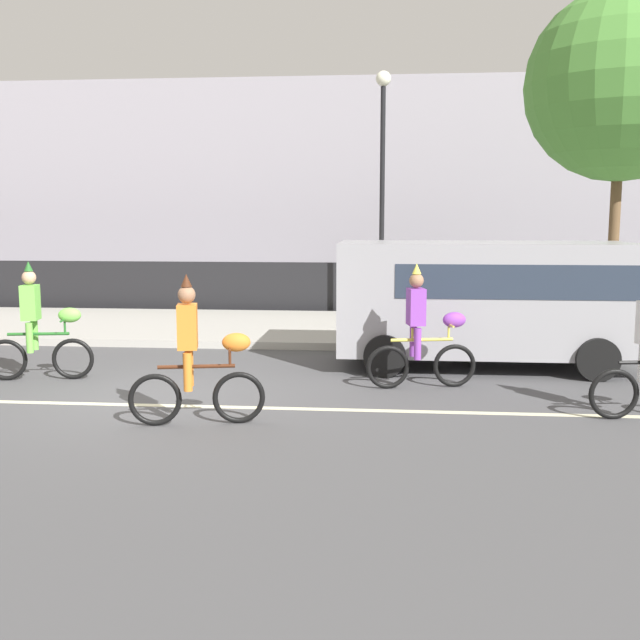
# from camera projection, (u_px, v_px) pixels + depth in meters

# --- Properties ---
(ground_plane) EXTENTS (80.00, 80.00, 0.00)m
(ground_plane) POSITION_uv_depth(u_px,v_px,m) (150.00, 397.00, 10.97)
(ground_plane) COLOR #4C4C4F
(road_centre_line) EXTENTS (36.00, 0.14, 0.01)m
(road_centre_line) POSITION_uv_depth(u_px,v_px,m) (139.00, 405.00, 10.48)
(road_centre_line) COLOR beige
(road_centre_line) RESTS_ON ground
(sidewalk_curb) EXTENTS (60.00, 5.00, 0.15)m
(sidewalk_curb) POSITION_uv_depth(u_px,v_px,m) (239.00, 327.00, 17.37)
(sidewalk_curb) COLOR #ADAAA3
(sidewalk_curb) RESTS_ON ground
(fence_line) EXTENTS (40.00, 0.08, 1.40)m
(fence_line) POSITION_uv_depth(u_px,v_px,m) (260.00, 288.00, 20.14)
(fence_line) COLOR black
(fence_line) RESTS_ON ground
(building_backdrop) EXTENTS (28.00, 8.00, 7.04)m
(building_backdrop) POSITION_uv_depth(u_px,v_px,m) (398.00, 192.00, 27.89)
(building_backdrop) COLOR #99939E
(building_backdrop) RESTS_ON ground
(parade_cyclist_lime) EXTENTS (1.71, 0.53, 1.92)m
(parade_cyclist_lime) POSITION_uv_depth(u_px,v_px,m) (39.00, 328.00, 11.99)
(parade_cyclist_lime) COLOR black
(parade_cyclist_lime) RESTS_ON ground
(parade_cyclist_orange) EXTENTS (1.70, 0.54, 1.92)m
(parade_cyclist_orange) POSITION_uv_depth(u_px,v_px,m) (197.00, 359.00, 9.40)
(parade_cyclist_orange) COLOR black
(parade_cyclist_orange) RESTS_ON ground
(parade_cyclist_purple) EXTENTS (1.70, 0.55, 1.92)m
(parade_cyclist_purple) POSITION_uv_depth(u_px,v_px,m) (423.00, 334.00, 11.43)
(parade_cyclist_purple) COLOR black
(parade_cyclist_purple) RESTS_ON ground
(parked_van_grey) EXTENTS (5.00, 2.22, 2.18)m
(parked_van_grey) POSITION_uv_depth(u_px,v_px,m) (488.00, 294.00, 12.98)
(parked_van_grey) COLOR #99999E
(parked_van_grey) RESTS_ON ground
(street_lamp_post) EXTENTS (0.36, 0.36, 5.86)m
(street_lamp_post) POSITION_uv_depth(u_px,v_px,m) (383.00, 158.00, 17.84)
(street_lamp_post) COLOR black
(street_lamp_post) RESTS_ON sidewalk_curb
(street_tree_near_lamp) EXTENTS (4.26, 4.26, 7.49)m
(street_tree_near_lamp) POSITION_uv_depth(u_px,v_px,m) (622.00, 85.00, 16.55)
(street_tree_near_lamp) COLOR brown
(street_tree_near_lamp) RESTS_ON sidewalk_curb
(pedestrian_onlooker) EXTENTS (0.32, 0.20, 1.62)m
(pedestrian_onlooker) POSITION_uv_depth(u_px,v_px,m) (543.00, 284.00, 17.91)
(pedestrian_onlooker) COLOR #33333D
(pedestrian_onlooker) RESTS_ON sidewalk_curb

